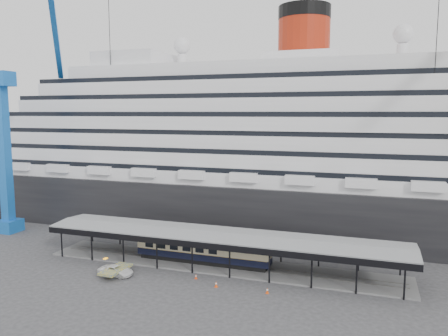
# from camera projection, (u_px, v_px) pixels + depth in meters

# --- Properties ---
(ground) EXTENTS (200.00, 200.00, 0.00)m
(ground) POSITION_uv_depth(u_px,v_px,m) (208.00, 277.00, 62.43)
(ground) COLOR #333336
(ground) RESTS_ON ground
(cruise_ship) EXTENTS (130.00, 30.00, 43.90)m
(cruise_ship) POSITION_uv_depth(u_px,v_px,m) (263.00, 137.00, 90.16)
(cruise_ship) COLOR black
(cruise_ship) RESTS_ON ground
(platform_canopy) EXTENTS (56.00, 9.18, 5.30)m
(platform_canopy) POSITION_uv_depth(u_px,v_px,m) (220.00, 251.00, 66.83)
(platform_canopy) COLOR slate
(platform_canopy) RESTS_ON ground
(crane_blue) EXTENTS (22.63, 19.19, 47.60)m
(crane_blue) POSITION_uv_depth(u_px,v_px,m) (9.00, 131.00, 84.25)
(crane_blue) COLOR blue
(crane_blue) RESTS_ON ground
(port_truck) EXTENTS (5.30, 2.66, 1.44)m
(port_truck) POSITION_uv_depth(u_px,v_px,m) (116.00, 271.00, 63.15)
(port_truck) COLOR white
(port_truck) RESTS_ON ground
(pullman_carriage) EXTENTS (21.51, 3.02, 21.10)m
(pullman_carriage) POSITION_uv_depth(u_px,v_px,m) (203.00, 248.00, 67.70)
(pullman_carriage) COLOR black
(pullman_carriage) RESTS_ON ground
(traffic_cone_left) EXTENTS (0.46, 0.46, 0.70)m
(traffic_cone_left) POSITION_uv_depth(u_px,v_px,m) (196.00, 276.00, 61.89)
(traffic_cone_left) COLOR #EF3E0D
(traffic_cone_left) RESTS_ON ground
(traffic_cone_mid) EXTENTS (0.48, 0.48, 0.83)m
(traffic_cone_mid) POSITION_uv_depth(u_px,v_px,m) (216.00, 284.00, 58.95)
(traffic_cone_mid) COLOR #F34B0D
(traffic_cone_mid) RESTS_ON ground
(traffic_cone_right) EXTENTS (0.43, 0.43, 0.81)m
(traffic_cone_right) POSITION_uv_depth(u_px,v_px,m) (267.00, 290.00, 56.89)
(traffic_cone_right) COLOR #E94B0C
(traffic_cone_right) RESTS_ON ground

